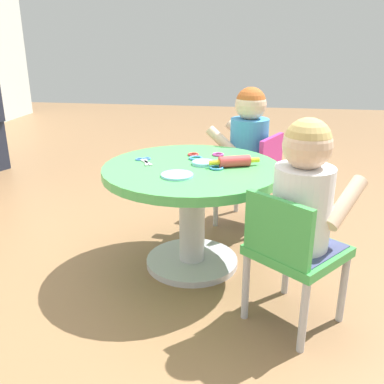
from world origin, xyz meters
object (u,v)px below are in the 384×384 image
object	(u,v)px
child_chair_right	(253,175)
rolling_pin	(234,161)
craft_table	(192,194)
seated_child_right	(248,134)
seated_child_left	(304,191)
child_chair_left	(292,252)
craft_scissors	(144,160)

from	to	relation	value
child_chair_right	rolling_pin	size ratio (longest dim) A/B	2.42
craft_table	seated_child_right	size ratio (longest dim) A/B	1.57
rolling_pin	seated_child_left	bearing A→B (deg)	-145.28
child_chair_left	seated_child_left	xyz separation A→B (m)	(0.03, -0.03, 0.23)
craft_scissors	seated_child_left	bearing A→B (deg)	-121.01
seated_child_right	craft_scissors	distance (m)	0.67
craft_table	child_chair_left	size ratio (longest dim) A/B	1.50
seated_child_left	craft_scissors	bearing A→B (deg)	58.99
child_chair_left	craft_table	bearing A→B (deg)	47.26
seated_child_left	seated_child_right	xyz separation A→B (m)	(0.90, 0.22, 0.00)
craft_table	child_chair_left	distance (m)	0.59
craft_scissors	child_chair_left	bearing A→B (deg)	-123.86
child_chair_left	child_chair_right	world-z (taller)	same
seated_child_right	rolling_pin	bearing A→B (deg)	174.68
seated_child_left	child_chair_right	distance (m)	0.93
seated_child_left	rolling_pin	xyz separation A→B (m)	(0.38, 0.27, -0.01)
craft_table	seated_child_right	bearing A→B (deg)	-23.90
child_chair_right	rolling_pin	xyz separation A→B (m)	(-0.50, 0.08, 0.21)
craft_table	craft_scissors	bearing A→B (deg)	78.55
seated_child_right	rolling_pin	size ratio (longest dim) A/B	2.30
craft_table	child_chair_left	xyz separation A→B (m)	(-0.40, -0.43, -0.06)
child_chair_right	seated_child_right	distance (m)	0.23
craft_table	seated_child_left	distance (m)	0.61
seated_child_right	seated_child_left	bearing A→B (deg)	-166.36
craft_table	seated_child_right	distance (m)	0.61
child_chair_left	seated_child_right	size ratio (longest dim) A/B	1.05
seated_child_left	seated_child_right	bearing A→B (deg)	13.64
child_chair_right	rolling_pin	world-z (taller)	rolling_pin
child_chair_left	seated_child_right	bearing A→B (deg)	11.71
child_chair_right	seated_child_right	size ratio (longest dim) A/B	1.05
rolling_pin	seated_child_right	bearing A→B (deg)	-5.32
seated_child_left	rolling_pin	size ratio (longest dim) A/B	2.30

